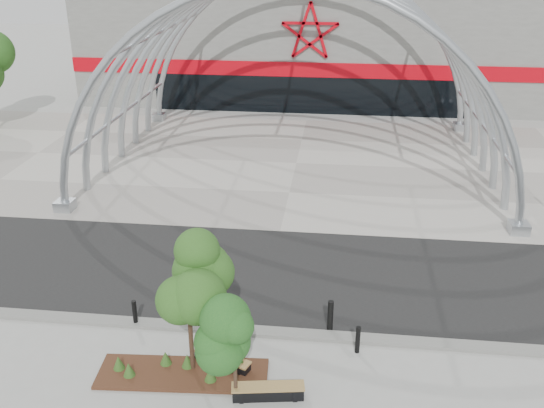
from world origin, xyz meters
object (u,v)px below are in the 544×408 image
at_px(street_tree_0, 187,283).
at_px(bollard_2, 236,345).
at_px(bench_0, 222,361).
at_px(bench_1, 268,392).
at_px(street_tree_1, 234,331).

height_order(street_tree_0, bollard_2, street_tree_0).
distance_m(bench_0, bench_1, 1.88).
bearing_deg(street_tree_1, bench_0, 115.39).
bearing_deg(bollard_2, street_tree_0, -147.55).
relative_size(bench_1, bollard_2, 2.28).
distance_m(street_tree_1, bollard_2, 2.54).
distance_m(street_tree_1, bench_1, 2.22).
relative_size(bench_0, bollard_2, 2.03).
relative_size(bench_0, bench_1, 0.89).
xyz_separation_m(street_tree_0, bollard_2, (1.14, 0.72, -2.49)).
relative_size(street_tree_0, bench_1, 2.02).
xyz_separation_m(street_tree_1, bench_0, (-0.62, 1.32, -2.06)).
xyz_separation_m(street_tree_1, bench_1, (0.86, 0.16, -2.04)).
relative_size(street_tree_1, bench_0, 1.74).
xyz_separation_m(bench_0, bollard_2, (0.32, 0.45, 0.26)).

